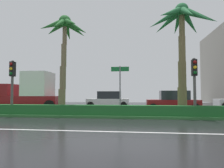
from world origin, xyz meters
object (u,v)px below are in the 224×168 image
palm_tree_mid_left (65,35)px  traffic_signal_median_left (12,77)px  car_in_traffic_leading (109,100)px  car_in_traffic_second (173,101)px  street_name_sign (120,84)px  palm_tree_centre_left (182,28)px  box_truck_lead (28,93)px  traffic_signal_median_right (194,76)px

palm_tree_mid_left → traffic_signal_median_left: 4.74m
traffic_signal_median_left → car_in_traffic_leading: size_ratio=0.81×
car_in_traffic_second → car_in_traffic_leading: bearing=-27.8°
car_in_traffic_second → palm_tree_mid_left: bearing=21.9°
car_in_traffic_leading → car_in_traffic_second: size_ratio=1.00×
street_name_sign → car_in_traffic_leading: bearing=102.8°
palm_tree_centre_left → palm_tree_mid_left: bearing=178.8°
traffic_signal_median_left → car_in_traffic_leading: (5.14, 8.47, -1.71)m
street_name_sign → box_truck_lead: (-9.02, 5.32, -0.53)m
traffic_signal_median_left → traffic_signal_median_right: 11.39m
palm_tree_mid_left → palm_tree_centre_left: 8.35m
traffic_signal_median_left → traffic_signal_median_right: size_ratio=1.03×
traffic_signal_median_left → street_name_sign: (7.03, 0.12, -0.46)m
palm_tree_centre_left → car_in_traffic_second: palm_tree_centre_left is taller
street_name_sign → car_in_traffic_second: street_name_sign is taller
palm_tree_mid_left → street_name_sign: 5.97m
traffic_signal_median_right → palm_tree_centre_left: bearing=98.3°
traffic_signal_median_right → car_in_traffic_leading: 10.65m
palm_tree_centre_left → box_truck_lead: (-13.10, 3.61, -4.42)m
palm_tree_centre_left → car_in_traffic_second: 6.23m
palm_tree_centre_left → box_truck_lead: palm_tree_centre_left is taller
palm_tree_centre_left → car_in_traffic_second: bearing=90.8°
car_in_traffic_second → palm_tree_centre_left: bearing=90.8°
palm_tree_mid_left → street_name_sign: bearing=-24.0°
palm_tree_centre_left → car_in_traffic_second: (-0.05, 3.51, -5.14)m
street_name_sign → car_in_traffic_leading: size_ratio=0.70×
palm_tree_mid_left → palm_tree_centre_left: size_ratio=0.95×
street_name_sign → car_in_traffic_leading: (-1.89, 8.35, -1.25)m
car_in_traffic_leading → box_truck_lead: bearing=23.0°
palm_tree_mid_left → traffic_signal_median_right: bearing=-13.1°
traffic_signal_median_right → box_truck_lead: (-13.37, 5.43, -0.93)m
traffic_signal_median_left → car_in_traffic_second: bearing=25.8°
palm_tree_mid_left → box_truck_lead: (-4.76, 3.43, -4.27)m
box_truck_lead → palm_tree_centre_left: bearing=164.6°
palm_tree_mid_left → traffic_signal_median_left: size_ratio=2.06×
palm_tree_mid_left → box_truck_lead: palm_tree_mid_left is taller
palm_tree_mid_left → car_in_traffic_leading: palm_tree_mid_left is taller
traffic_signal_median_right → street_name_sign: bearing=178.5°
palm_tree_centre_left → box_truck_lead: size_ratio=1.17×
palm_tree_centre_left → traffic_signal_median_left: palm_tree_centre_left is taller
palm_tree_mid_left → traffic_signal_median_left: (-2.78, -2.01, -3.28)m
street_name_sign → car_in_traffic_second: (4.04, 5.23, -1.25)m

